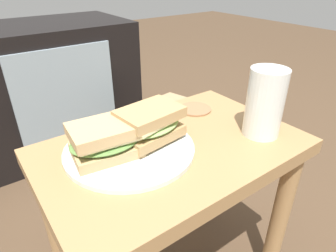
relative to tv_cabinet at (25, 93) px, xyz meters
name	(u,v)px	position (x,y,z in m)	size (l,w,h in m)	color
side_table	(173,178)	(0.12, -0.95, 0.08)	(0.56, 0.36, 0.46)	#A37A4C
tv_cabinet	(25,93)	(0.00, 0.00, 0.00)	(0.96, 0.46, 0.58)	black
plate	(130,149)	(0.03, -0.91, 0.17)	(0.27, 0.27, 0.01)	silver
sandwich_front	(105,140)	(-0.02, -0.91, 0.21)	(0.15, 0.12, 0.07)	tan
sandwich_back	(150,123)	(0.08, -0.92, 0.22)	(0.15, 0.11, 0.07)	tan
beer_glass	(265,104)	(0.31, -1.03, 0.24)	(0.08, 0.08, 0.15)	silver
coaster	(195,109)	(0.27, -0.85, 0.17)	(0.08, 0.08, 0.01)	#996B47
paper_bag	(164,137)	(0.41, -0.50, -0.13)	(0.22, 0.16, 0.32)	tan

